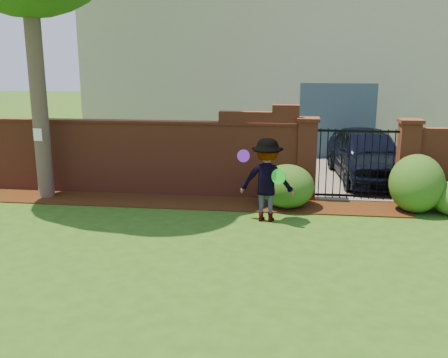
# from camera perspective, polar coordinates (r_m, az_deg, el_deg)

# --- Properties ---
(ground) EXTENTS (80.00, 80.00, 0.01)m
(ground) POSITION_cam_1_polar(r_m,az_deg,el_deg) (8.22, -7.20, -9.28)
(ground) COLOR #2A5415
(ground) RESTS_ON ground
(mulch_bed) EXTENTS (11.10, 1.08, 0.03)m
(mulch_bed) POSITION_cam_1_polar(r_m,az_deg,el_deg) (11.50, -7.66, -2.50)
(mulch_bed) COLOR #331909
(mulch_bed) RESTS_ON ground
(brick_wall) EXTENTS (8.70, 0.31, 2.16)m
(brick_wall) POSITION_cam_1_polar(r_m,az_deg,el_deg) (12.21, -11.81, 2.68)
(brick_wall) COLOR brown
(brick_wall) RESTS_ON ground
(pillar_left) EXTENTS (0.50, 0.50, 1.88)m
(pillar_left) POSITION_cam_1_polar(r_m,az_deg,el_deg) (11.54, 9.36, 2.32)
(pillar_left) COLOR brown
(pillar_left) RESTS_ON ground
(pillar_right) EXTENTS (0.50, 0.50, 1.88)m
(pillar_right) POSITION_cam_1_polar(r_m,az_deg,el_deg) (11.83, 20.07, 1.94)
(pillar_right) COLOR brown
(pillar_right) RESTS_ON ground
(iron_gate) EXTENTS (1.78, 0.03, 1.60)m
(iron_gate) POSITION_cam_1_polar(r_m,az_deg,el_deg) (11.66, 14.75, 1.64)
(iron_gate) COLOR black
(iron_gate) RESTS_ON ground
(driveway) EXTENTS (3.20, 8.00, 0.01)m
(driveway) POSITION_cam_1_polar(r_m,az_deg,el_deg) (15.72, 12.80, 1.61)
(driveway) COLOR slate
(driveway) RESTS_ON ground
(house) EXTENTS (12.40, 6.40, 6.30)m
(house) POSITION_cam_1_polar(r_m,az_deg,el_deg) (19.34, 4.63, 13.50)
(house) COLOR beige
(house) RESTS_ON ground
(car) EXTENTS (1.99, 4.23, 1.40)m
(car) POSITION_cam_1_polar(r_m,az_deg,el_deg) (13.64, 16.15, 2.59)
(car) COLOR black
(car) RESTS_ON ground
(paper_notice) EXTENTS (0.20, 0.01, 0.28)m
(paper_notice) POSITION_cam_1_polar(r_m,az_deg,el_deg) (12.03, -20.38, 4.73)
(paper_notice) COLOR white
(paper_notice) RESTS_ON tree
(shrub_left) EXTENTS (1.16, 1.16, 0.95)m
(shrub_left) POSITION_cam_1_polar(r_m,az_deg,el_deg) (10.93, 7.20, -0.83)
(shrub_left) COLOR #1D5118
(shrub_left) RESTS_ON ground
(shrub_middle) EXTENTS (1.12, 1.12, 1.24)m
(shrub_middle) POSITION_cam_1_polar(r_m,az_deg,el_deg) (11.23, 20.99, -0.49)
(shrub_middle) COLOR #1D5118
(shrub_middle) RESTS_ON ground
(man) EXTENTS (1.13, 0.73, 1.66)m
(man) POSITION_cam_1_polar(r_m,az_deg,el_deg) (9.90, 4.83, -0.16)
(man) COLOR gray
(man) RESTS_ON ground
(frisbee_purple) EXTENTS (0.26, 0.11, 0.25)m
(frisbee_purple) POSITION_cam_1_polar(r_m,az_deg,el_deg) (9.78, 2.23, 2.64)
(frisbee_purple) COLOR #6820C9
(frisbee_purple) RESTS_ON man
(frisbee_green) EXTENTS (0.30, 0.20, 0.30)m
(frisbee_green) POSITION_cam_1_polar(r_m,az_deg,el_deg) (9.59, 6.21, 0.28)
(frisbee_green) COLOR #1BD125
(frisbee_green) RESTS_ON man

